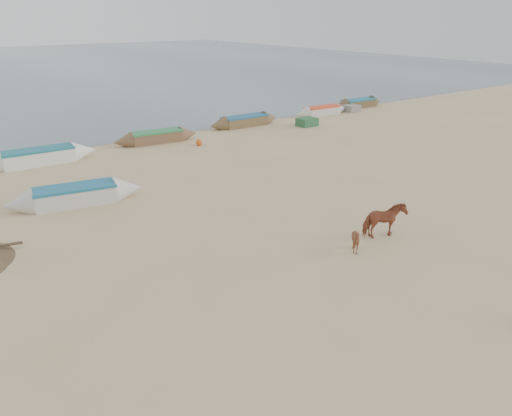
# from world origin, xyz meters

# --- Properties ---
(ground) EXTENTS (140.00, 140.00, 0.00)m
(ground) POSITION_xyz_m (0.00, 0.00, 0.00)
(ground) COLOR tan
(ground) RESTS_ON ground
(cow_adult) EXTENTS (1.88, 1.24, 1.46)m
(cow_adult) POSITION_xyz_m (3.77, 0.38, 0.73)
(cow_adult) COLOR brown
(cow_adult) RESTS_ON ground
(calf_front) EXTENTS (0.96, 0.88, 0.98)m
(calf_front) POSITION_xyz_m (1.83, 0.07, 0.49)
(calf_front) COLOR brown
(calf_front) RESTS_ON ground
(near_canoe) EXTENTS (6.47, 2.44, 0.91)m
(near_canoe) POSITION_xyz_m (-5.16, 11.56, 0.45)
(near_canoe) COLOR silver
(near_canoe) RESTS_ON ground
(waterline_canoes) EXTENTS (58.13, 3.78, 0.95)m
(waterline_canoes) POSITION_xyz_m (-0.77, 20.64, 0.42)
(waterline_canoes) COLOR brown
(waterline_canoes) RESTS_ON ground
(beach_clutter) EXTENTS (44.63, 3.84, 0.64)m
(beach_clutter) POSITION_xyz_m (5.10, 19.56, 0.30)
(beach_clutter) COLOR #295B35
(beach_clutter) RESTS_ON ground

